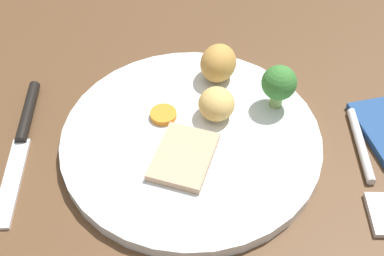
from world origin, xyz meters
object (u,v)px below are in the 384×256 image
at_px(broccoli_floret, 279,84).
at_px(knife, 23,135).
at_px(carrot_coin_front, 163,115).
at_px(meat_slice_main, 184,156).
at_px(fork, 368,171).
at_px(roast_potato_left, 218,63).
at_px(dinner_plate, 192,139).
at_px(roast_potato_right, 217,104).

distance_m(broccoli_floret, knife, 0.27).
distance_m(carrot_coin_front, knife, 0.15).
xyz_separation_m(meat_slice_main, knife, (0.17, -0.03, -0.01)).
bearing_deg(meat_slice_main, carrot_coin_front, -66.28).
relative_size(broccoli_floret, fork, 0.33).
relative_size(fork, knife, 0.82).
xyz_separation_m(meat_slice_main, broccoli_floret, (-0.09, -0.08, 0.03)).
xyz_separation_m(meat_slice_main, carrot_coin_front, (0.02, -0.06, -0.00)).
xyz_separation_m(roast_potato_left, knife, (0.20, 0.09, -0.03)).
bearing_deg(carrot_coin_front, meat_slice_main, 113.72).
height_order(meat_slice_main, broccoli_floret, broccoli_floret).
distance_m(dinner_plate, carrot_coin_front, 0.04).
bearing_deg(carrot_coin_front, roast_potato_right, -175.01).
bearing_deg(broccoli_floret, roast_potato_right, 16.53).
xyz_separation_m(roast_potato_left, fork, (-0.15, 0.12, -0.03)).
xyz_separation_m(dinner_plate, carrot_coin_front, (0.03, -0.02, 0.01)).
bearing_deg(roast_potato_left, fork, 141.17).
distance_m(roast_potato_right, knife, 0.20).
bearing_deg(roast_potato_right, meat_slice_main, 63.33).
height_order(roast_potato_left, roast_potato_right, roast_potato_left).
height_order(roast_potato_left, broccoli_floret, broccoli_floret).
distance_m(meat_slice_main, knife, 0.17).
height_order(meat_slice_main, roast_potato_left, roast_potato_left).
relative_size(meat_slice_main, broccoli_floret, 1.43).
bearing_deg(meat_slice_main, knife, -10.46).
height_order(roast_potato_right, carrot_coin_front, roast_potato_right).
relative_size(dinner_plate, knife, 1.42).
bearing_deg(roast_potato_left, roast_potato_right, 88.99).
xyz_separation_m(meat_slice_main, roast_potato_left, (-0.03, -0.12, 0.02)).
bearing_deg(fork, broccoli_floret, -134.06).
height_order(carrot_coin_front, knife, carrot_coin_front).
relative_size(roast_potato_left, carrot_coin_front, 1.64).
bearing_deg(dinner_plate, carrot_coin_front, -37.37).
xyz_separation_m(roast_potato_left, broccoli_floret, (-0.06, 0.04, 0.01)).
bearing_deg(roast_potato_left, meat_slice_main, 75.39).
bearing_deg(knife, roast_potato_right, 93.21).
relative_size(dinner_plate, fork, 1.72).
relative_size(roast_potato_right, knife, 0.21).
relative_size(roast_potato_left, broccoli_floret, 0.92).
distance_m(roast_potato_left, broccoli_floret, 0.08).
bearing_deg(fork, knife, -96.74).
bearing_deg(knife, meat_slice_main, 74.46).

